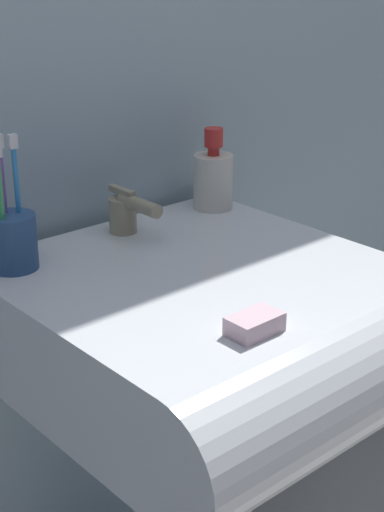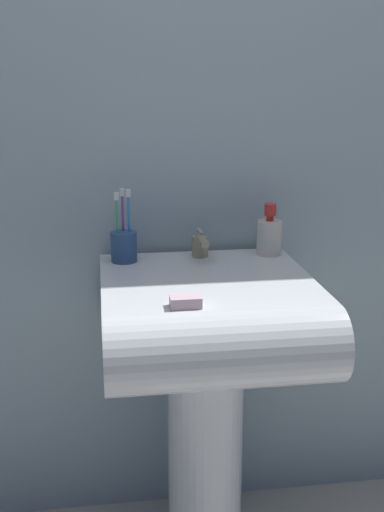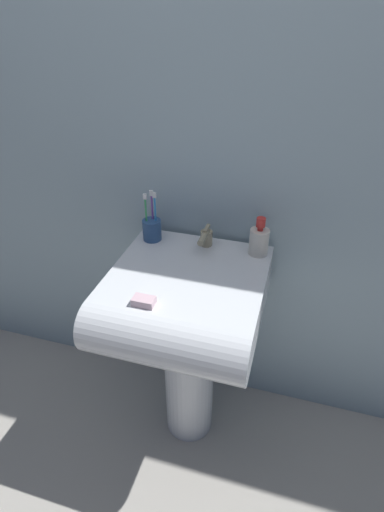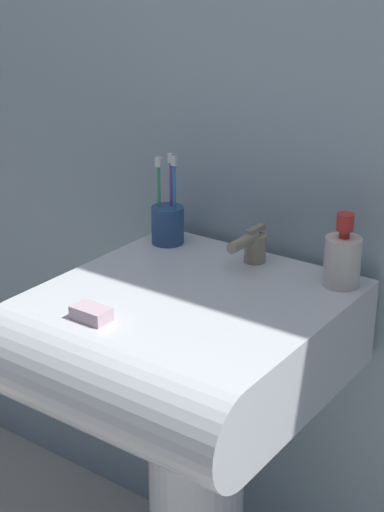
# 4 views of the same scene
# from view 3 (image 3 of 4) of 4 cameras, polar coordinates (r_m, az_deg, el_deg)

# --- Properties ---
(ground_plane) EXTENTS (6.00, 6.00, 0.00)m
(ground_plane) POSITION_cam_3_polar(r_m,az_deg,el_deg) (1.92, -0.37, -22.55)
(ground_plane) COLOR #ADA89E
(ground_plane) RESTS_ON ground
(wall_back) EXTENTS (5.00, 0.05, 2.40)m
(wall_back) POSITION_cam_3_polar(r_m,az_deg,el_deg) (1.42, 2.90, 17.16)
(wall_back) COLOR #9EB7C1
(wall_back) RESTS_ON ground
(sink_pedestal) EXTENTS (0.20, 0.20, 0.64)m
(sink_pedestal) POSITION_cam_3_polar(r_m,az_deg,el_deg) (1.67, -0.41, -16.25)
(sink_pedestal) COLOR white
(sink_pedestal) RESTS_ON ground
(sink_basin) EXTENTS (0.51, 0.57, 0.17)m
(sink_basin) POSITION_cam_3_polar(r_m,az_deg,el_deg) (1.34, -1.26, -6.72)
(sink_basin) COLOR white
(sink_basin) RESTS_ON sink_pedestal
(faucet) EXTENTS (0.04, 0.12, 0.07)m
(faucet) POSITION_cam_3_polar(r_m,az_deg,el_deg) (1.45, 1.97, 2.66)
(faucet) COLOR tan
(faucet) RESTS_ON sink_basin
(toothbrush_cup) EXTENTS (0.07, 0.07, 0.19)m
(toothbrush_cup) POSITION_cam_3_polar(r_m,az_deg,el_deg) (1.50, -5.75, 3.91)
(toothbrush_cup) COLOR #2D5184
(toothbrush_cup) RESTS_ON sink_basin
(soap_bottle) EXTENTS (0.07, 0.07, 0.14)m
(soap_bottle) POSITION_cam_3_polar(r_m,az_deg,el_deg) (1.42, 9.55, 2.21)
(soap_bottle) COLOR silver
(soap_bottle) RESTS_ON sink_basin
(bar_soap) EXTENTS (0.07, 0.04, 0.02)m
(bar_soap) POSITION_cam_3_polar(r_m,az_deg,el_deg) (1.20, -6.90, -6.43)
(bar_soap) COLOR silver
(bar_soap) RESTS_ON sink_basin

